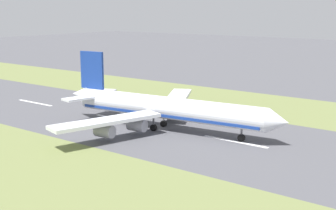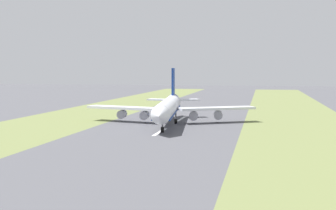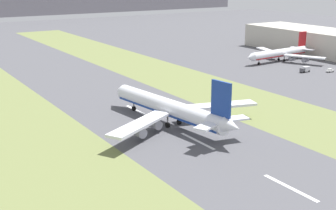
% 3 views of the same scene
% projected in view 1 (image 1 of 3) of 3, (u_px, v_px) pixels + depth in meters
% --- Properties ---
extents(ground_plane, '(800.00, 800.00, 0.00)m').
position_uv_depth(ground_plane, '(161.00, 127.00, 130.33)').
color(ground_plane, '#4C4C51').
extents(grass_median_west, '(40.00, 600.00, 0.01)m').
position_uv_depth(grass_median_west, '(240.00, 102.00, 165.27)').
color(grass_median_west, olive).
rests_on(grass_median_west, ground).
extents(grass_median_east, '(40.00, 600.00, 0.01)m').
position_uv_depth(grass_median_east, '(25.00, 171.00, 95.40)').
color(grass_median_east, olive).
rests_on(grass_median_east, ground).
extents(centreline_dash_near, '(1.20, 18.00, 0.01)m').
position_uv_depth(centreline_dash_near, '(35.00, 103.00, 164.10)').
color(centreline_dash_near, silver).
rests_on(centreline_dash_near, ground).
extents(centreline_dash_mid, '(1.20, 18.00, 0.01)m').
position_uv_depth(centreline_dash_mid, '(118.00, 119.00, 140.23)').
color(centreline_dash_mid, silver).
rests_on(centreline_dash_mid, ground).
extents(centreline_dash_far, '(1.20, 18.00, 0.01)m').
position_uv_depth(centreline_dash_far, '(235.00, 141.00, 116.36)').
color(centreline_dash_far, silver).
rests_on(centreline_dash_far, ground).
extents(airplane_main_jet, '(63.69, 67.18, 20.20)m').
position_uv_depth(airplane_main_jet, '(162.00, 108.00, 126.94)').
color(airplane_main_jet, silver).
rests_on(airplane_main_jet, ground).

